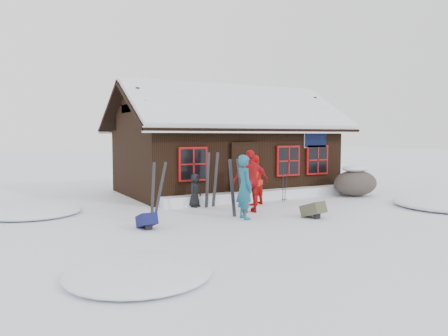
% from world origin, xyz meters
% --- Properties ---
extents(ground, '(120.00, 120.00, 0.00)m').
position_xyz_m(ground, '(0.00, 0.00, 0.00)').
color(ground, white).
rests_on(ground, ground).
extents(mountain_hut, '(8.90, 6.09, 4.42)m').
position_xyz_m(mountain_hut, '(1.50, 4.98, 1.58)').
color(mountain_hut, black).
rests_on(mountain_hut, ground).
extents(snow_drift, '(7.60, 0.60, 0.35)m').
position_xyz_m(snow_drift, '(1.50, 2.25, 0.17)').
color(snow_drift, white).
rests_on(snow_drift, ground).
extents(snow_mounds, '(20.60, 13.20, 0.48)m').
position_xyz_m(snow_mounds, '(1.65, 1.86, 0.00)').
color(snow_mounds, white).
rests_on(snow_mounds, ground).
extents(skier_teal, '(0.48, 0.68, 1.77)m').
position_xyz_m(skier_teal, '(-0.91, -0.56, 0.89)').
color(skier_teal, '#17566D').
rests_on(skier_teal, ground).
extents(skier_orange_left, '(1.00, 0.92, 1.66)m').
position_xyz_m(skier_orange_left, '(0.60, 1.39, 0.83)').
color(skier_orange_left, red).
rests_on(skier_orange_left, ground).
extents(skier_orange_right, '(1.18, 0.72, 1.88)m').
position_xyz_m(skier_orange_right, '(-0.22, 0.23, 0.94)').
color(skier_orange_right, red).
rests_on(skier_orange_right, ground).
extents(skier_crouched, '(0.63, 0.58, 1.08)m').
position_xyz_m(skier_crouched, '(-1.26, 1.94, 0.54)').
color(skier_crouched, black).
rests_on(skier_crouched, ground).
extents(boulder, '(1.79, 1.34, 1.05)m').
position_xyz_m(boulder, '(5.17, 1.36, 0.53)').
color(boulder, '#4D433D').
rests_on(boulder, ground).
extents(ski_pair_left, '(0.61, 0.38, 1.65)m').
position_xyz_m(ski_pair_left, '(-3.21, 0.13, 0.79)').
color(ski_pair_left, black).
rests_on(ski_pair_left, ground).
extents(ski_pair_mid, '(0.56, 0.17, 1.70)m').
position_xyz_m(ski_pair_mid, '(-0.94, -0.18, 0.80)').
color(ski_pair_mid, black).
rests_on(ski_pair_mid, ground).
extents(ski_pair_right, '(0.53, 0.12, 1.81)m').
position_xyz_m(ski_pair_right, '(-0.78, 1.72, 0.85)').
color(ski_pair_right, black).
rests_on(ski_pair_right, ground).
extents(ski_poles, '(0.22, 0.11, 1.24)m').
position_xyz_m(ski_poles, '(1.95, 1.49, 0.58)').
color(ski_poles, black).
rests_on(ski_poles, ground).
extents(backpack_blue, '(0.41, 0.54, 0.29)m').
position_xyz_m(backpack_blue, '(-3.69, -0.51, 0.14)').
color(backpack_blue, '#111549').
rests_on(backpack_blue, ground).
extents(backpack_olive, '(0.55, 0.67, 0.32)m').
position_xyz_m(backpack_olive, '(0.86, -1.34, 0.16)').
color(backpack_olive, '#454632').
rests_on(backpack_olive, ground).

